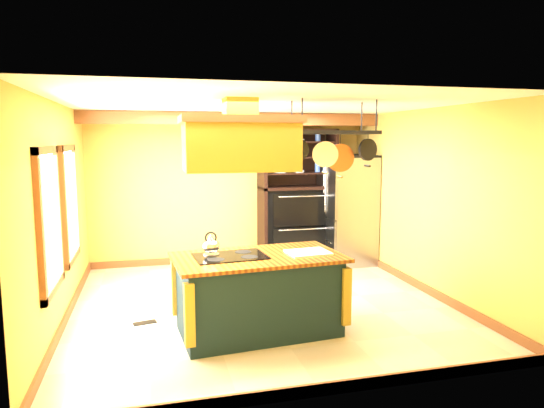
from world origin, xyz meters
name	(u,v)px	position (x,y,z in m)	size (l,w,h in m)	color
floor	(260,304)	(0.00, 0.00, 0.00)	(5.00, 5.00, 0.00)	beige
ceiling	(260,105)	(0.00, 0.00, 2.70)	(5.00, 5.00, 0.00)	white
wall_back	(230,189)	(0.00, 2.50, 1.35)	(5.00, 0.02, 2.70)	gold
wall_front	(326,246)	(0.00, -2.50, 1.35)	(5.00, 0.02, 2.70)	gold
wall_left	(60,214)	(-2.50, 0.00, 1.35)	(0.02, 5.00, 2.70)	gold
wall_right	(426,201)	(2.50, 0.00, 1.35)	(0.02, 5.00, 2.70)	gold
ceiling_beam	(237,119)	(0.00, 1.70, 2.59)	(5.00, 0.15, 0.20)	brown
window_near	(50,220)	(-2.47, -0.80, 1.40)	(0.06, 1.06, 1.56)	brown
window_far	(70,204)	(-2.47, 0.60, 1.40)	(0.06, 1.06, 1.56)	brown
kitchen_island	(258,293)	(-0.24, -0.94, 0.47)	(2.01, 1.23, 1.11)	black
range_hood	(240,141)	(-0.44, -0.94, 2.23)	(1.32, 0.75, 0.80)	#AF8A2B
pot_rack	(333,140)	(0.66, -0.94, 2.24)	(1.05, 0.49, 0.84)	black
refrigerator	(347,211)	(2.06, 1.90, 0.95)	(0.84, 0.99, 1.94)	gray
hutch	(296,211)	(1.20, 2.23, 0.93)	(1.38, 0.62, 2.44)	black
floor_register	(145,323)	(-1.54, -0.33, 0.01)	(0.28, 0.12, 0.01)	black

